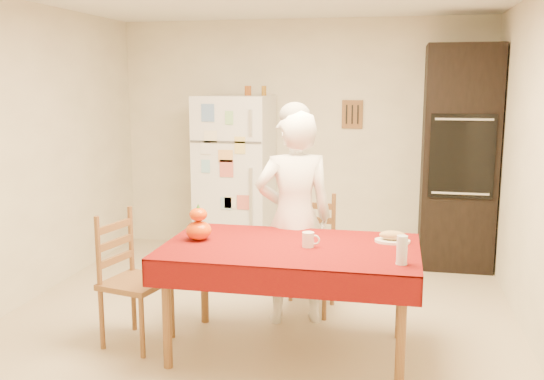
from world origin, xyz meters
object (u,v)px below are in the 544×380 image
(refrigerator, at_px, (235,176))
(pumpkin_lower, at_px, (199,230))
(chair_far, at_px, (309,248))
(bread_plate, at_px, (392,241))
(oven_cabinet, at_px, (459,158))
(wine_glass, at_px, (402,250))
(seated_woman, at_px, (294,218))
(coffee_mug, at_px, (308,240))
(dining_table, at_px, (290,255))
(chair_left, at_px, (129,274))

(refrigerator, distance_m, pumpkin_lower, 2.30)
(chair_far, bearing_deg, bread_plate, -39.43)
(oven_cabinet, bearing_deg, wine_glass, -101.90)
(seated_woman, xyz_separation_m, coffee_mug, (0.19, -0.57, -0.01))
(dining_table, distance_m, bread_plate, 0.71)
(dining_table, bearing_deg, wine_glass, -21.06)
(seated_woman, height_order, coffee_mug, seated_woman)
(oven_cabinet, height_order, wine_glass, oven_cabinet)
(refrigerator, xyz_separation_m, chair_left, (-0.15, -2.35, -0.34))
(dining_table, bearing_deg, pumpkin_lower, 178.70)
(chair_left, bearing_deg, wine_glass, -84.00)
(wine_glass, bearing_deg, pumpkin_lower, 167.91)
(refrigerator, distance_m, coffee_mug, 2.56)
(refrigerator, distance_m, chair_left, 2.38)
(pumpkin_lower, bearing_deg, oven_cabinet, 50.23)
(pumpkin_lower, xyz_separation_m, bread_plate, (1.32, 0.21, -0.06))
(seated_woman, height_order, pumpkin_lower, seated_woman)
(coffee_mug, height_order, wine_glass, wine_glass)
(chair_left, bearing_deg, chair_far, -38.67)
(dining_table, xyz_separation_m, seated_woman, (-0.07, 0.56, 0.13))
(coffee_mug, bearing_deg, refrigerator, 116.05)
(wine_glass, distance_m, bread_plate, 0.51)
(pumpkin_lower, bearing_deg, bread_plate, 8.89)
(seated_woman, relative_size, pumpkin_lower, 9.17)
(bread_plate, bearing_deg, coffee_mug, -156.99)
(oven_cabinet, distance_m, pumpkin_lower, 3.03)
(pumpkin_lower, xyz_separation_m, wine_glass, (1.38, -0.30, 0.02))
(oven_cabinet, xyz_separation_m, wine_glass, (-0.55, -2.61, -0.25))
(refrigerator, distance_m, chair_far, 1.77)
(oven_cabinet, relative_size, chair_left, 2.32)
(oven_cabinet, distance_m, wine_glass, 2.68)
(dining_table, relative_size, pumpkin_lower, 9.51)
(dining_table, relative_size, bread_plate, 7.08)
(refrigerator, height_order, chair_left, refrigerator)
(coffee_mug, height_order, bread_plate, coffee_mug)
(refrigerator, relative_size, wine_glass, 9.66)
(bread_plate, bearing_deg, oven_cabinet, 73.89)
(seated_woman, height_order, wine_glass, seated_woman)
(dining_table, relative_size, wine_glass, 9.66)
(chair_left, bearing_deg, dining_table, -74.29)
(dining_table, height_order, bread_plate, bread_plate)
(refrigerator, relative_size, coffee_mug, 17.00)
(chair_left, height_order, seated_woman, seated_woman)
(dining_table, distance_m, wine_glass, 0.80)
(refrigerator, height_order, pumpkin_lower, refrigerator)
(oven_cabinet, height_order, bread_plate, oven_cabinet)
(refrigerator, distance_m, oven_cabinet, 2.29)
(wine_glass, bearing_deg, dining_table, 158.94)
(chair_left, bearing_deg, oven_cabinet, -32.81)
(dining_table, xyz_separation_m, wine_glass, (0.73, -0.28, 0.16))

